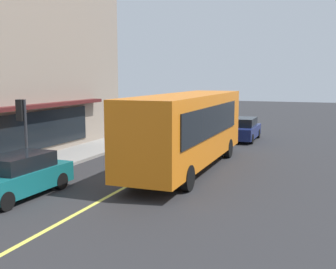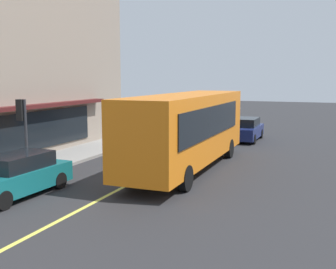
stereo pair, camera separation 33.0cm
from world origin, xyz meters
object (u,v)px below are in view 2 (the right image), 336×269
traffic_light (22,119)px  bus (188,127)px  car_navy (246,130)px  car_teal (16,176)px

traffic_light → bus: bearing=-55.8°
bus → car_navy: size_ratio=2.59×
traffic_light → car_navy: (14.04, -6.69, -1.79)m
bus → car_navy: bearing=-4.0°
car_navy → traffic_light: bearing=154.5°
traffic_light → car_navy: size_ratio=0.74×
car_navy → car_teal: (-16.34, 5.07, 0.00)m
traffic_light → car_teal: traffic_light is taller
bus → traffic_light: (-4.07, 5.99, 0.55)m
traffic_light → car_teal: 3.34m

